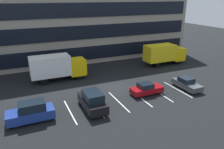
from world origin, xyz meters
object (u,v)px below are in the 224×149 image
box_truck_yellow (57,66)px  sedan_charcoal (187,84)px  suv_black (92,101)px  sedan_maroon (146,89)px  box_truck_yellow_all (164,53)px  suv_navy (31,112)px

box_truck_yellow → sedan_charcoal: 17.65m
suv_black → sedan_charcoal: bearing=1.2°
box_truck_yellow → sedan_charcoal: (14.54, -9.92, -1.33)m
sedan_charcoal → sedan_maroon: (-5.66, 0.72, -0.02)m
box_truck_yellow → sedan_maroon: size_ratio=1.95×
box_truck_yellow → sedan_maroon: (8.87, -9.20, -1.35)m
box_truck_yellow_all → suv_navy: box_truck_yellow_all is taller
sedan_charcoal → sedan_maroon: size_ratio=1.03×
box_truck_yellow → box_truck_yellow_all: bearing=0.2°
box_truck_yellow → suv_navy: bearing=-114.3°
box_truck_yellow → suv_black: 10.37m
sedan_maroon → sedan_charcoal: bearing=-7.3°
box_truck_yellow_all → sedan_maroon: (-9.50, -9.26, -1.30)m
box_truck_yellow → sedan_maroon: box_truck_yellow is taller
suv_navy → sedan_maroon: 13.37m
box_truck_yellow → sedan_charcoal: box_truck_yellow is taller
suv_navy → sedan_maroon: (13.35, 0.72, -0.28)m
suv_navy → sedan_charcoal: 19.01m
sedan_maroon → suv_navy: bearing=-176.9°
box_truck_yellow → suv_black: (1.60, -10.19, -1.03)m
suv_navy → suv_black: bearing=-2.6°
suv_black → sedan_maroon: (7.28, 1.00, -0.33)m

